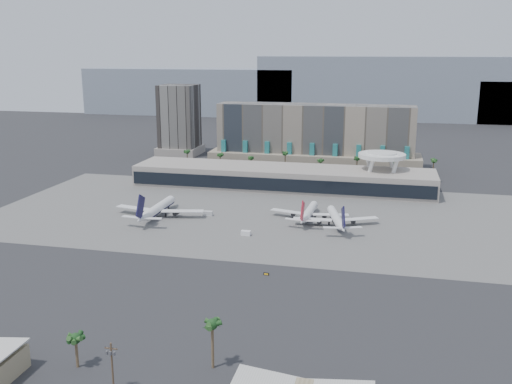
% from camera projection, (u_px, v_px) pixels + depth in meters
% --- Properties ---
extents(ground, '(900.00, 900.00, 0.00)m').
position_uv_depth(ground, '(231.00, 252.00, 222.99)').
color(ground, '#232326').
rests_on(ground, ground).
extents(apron_pad, '(260.00, 130.00, 0.06)m').
position_uv_depth(apron_pad, '(261.00, 214.00, 274.99)').
color(apron_pad, '#5B5B59').
rests_on(apron_pad, ground).
extents(mountain_ridge, '(680.00, 60.00, 70.00)m').
position_uv_depth(mountain_ridge, '(363.00, 92.00, 654.12)').
color(mountain_ridge, gray).
rests_on(mountain_ridge, ground).
extents(hotel, '(140.00, 30.00, 42.00)m').
position_uv_depth(hotel, '(314.00, 142.00, 381.67)').
color(hotel, gray).
rests_on(hotel, ground).
extents(office_tower, '(30.00, 30.00, 52.00)m').
position_uv_depth(office_tower, '(180.00, 124.00, 427.22)').
color(office_tower, black).
rests_on(office_tower, ground).
extents(terminal, '(170.00, 32.50, 14.50)m').
position_uv_depth(terminal, '(282.00, 177.00, 325.28)').
color(terminal, '#B7ACA1').
rests_on(terminal, ground).
extents(saucer_structure, '(26.00, 26.00, 21.89)m').
position_uv_depth(saucer_structure, '(382.00, 158.00, 316.25)').
color(saucer_structure, white).
rests_on(saucer_structure, ground).
extents(palm_row, '(157.80, 2.80, 13.10)m').
position_uv_depth(palm_row, '(303.00, 159.00, 356.04)').
color(palm_row, brown).
rests_on(palm_row, ground).
extents(utility_pole, '(3.20, 0.85, 12.00)m').
position_uv_depth(utility_pole, '(112.00, 362.00, 130.84)').
color(utility_pole, '#4C3826').
rests_on(utility_pole, ground).
extents(airliner_left, '(44.16, 45.40, 15.68)m').
position_uv_depth(airliner_left, '(158.00, 209.00, 269.56)').
color(airliner_left, white).
rests_on(airliner_left, ground).
extents(airliner_centre, '(37.31, 38.44, 13.26)m').
position_uv_depth(airliner_centre, '(309.00, 212.00, 265.65)').
color(airliner_centre, white).
rests_on(airliner_centre, ground).
extents(airliner_right, '(37.92, 39.35, 13.85)m').
position_uv_depth(airliner_right, '(336.00, 218.00, 255.75)').
color(airliner_right, white).
rests_on(airliner_right, ground).
extents(service_vehicle_a, '(4.72, 2.63, 2.21)m').
position_uv_depth(service_vehicle_a, '(208.00, 213.00, 271.94)').
color(service_vehicle_a, silver).
rests_on(service_vehicle_a, ground).
extents(service_vehicle_b, '(4.05, 2.38, 2.06)m').
position_uv_depth(service_vehicle_b, '(246.00, 233.00, 242.83)').
color(service_vehicle_b, white).
rests_on(service_vehicle_b, ground).
extents(taxiway_sign, '(2.00, 0.54, 0.90)m').
position_uv_depth(taxiway_sign, '(266.00, 274.00, 200.04)').
color(taxiway_sign, black).
rests_on(taxiway_sign, ground).
extents(near_palm_a, '(6.00, 6.00, 9.25)m').
position_uv_depth(near_palm_a, '(76.00, 343.00, 140.60)').
color(near_palm_a, brown).
rests_on(near_palm_a, ground).
extents(near_palm_b, '(6.00, 6.00, 13.22)m').
position_uv_depth(near_palm_b, '(212.00, 330.00, 139.37)').
color(near_palm_b, brown).
rests_on(near_palm_b, ground).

